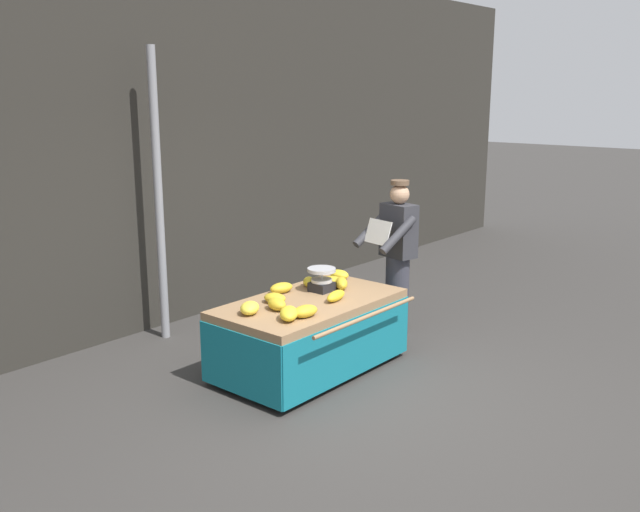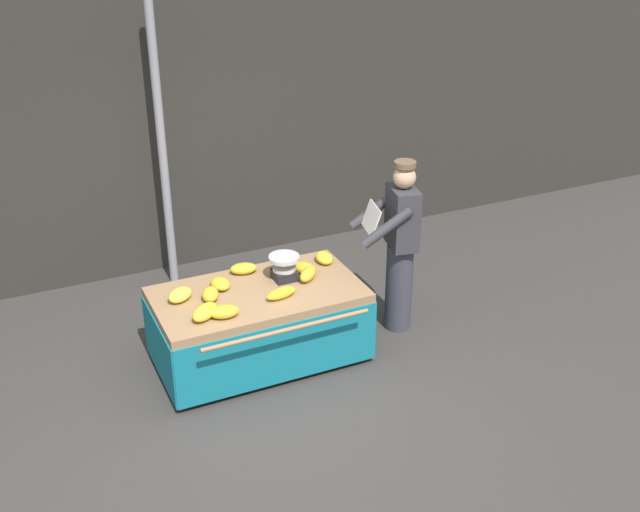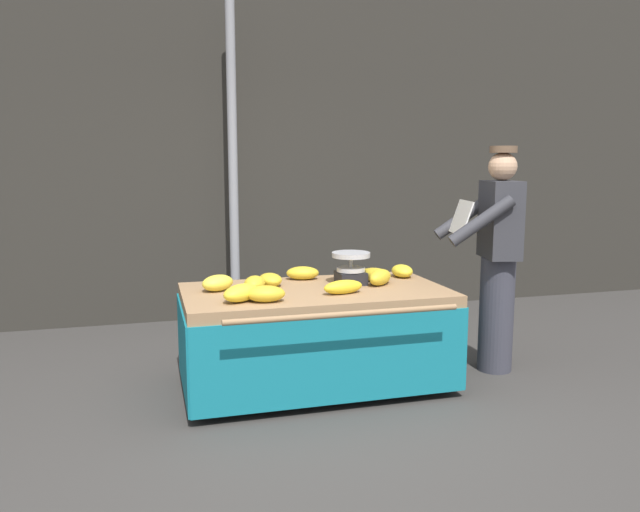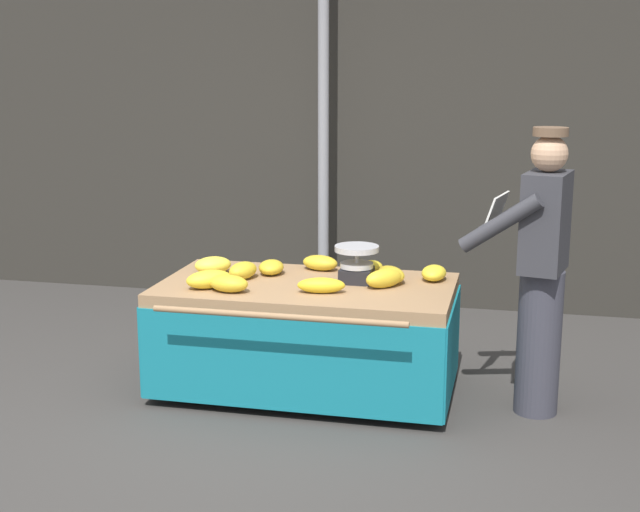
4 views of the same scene
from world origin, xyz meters
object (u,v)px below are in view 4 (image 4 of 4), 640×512
object	(u,v)px
banana_bunch_4	(209,279)
banana_bunch_7	(369,268)
weighing_scale	(357,264)
banana_bunch_6	(229,283)
banana_bunch_1	(243,270)
banana_bunch_10	(390,274)
banana_cart	(307,313)
banana_bunch_9	(320,263)
banana_bunch_8	(434,273)
banana_bunch_2	(213,265)
vendor_person	(540,271)
banana_bunch_0	(271,267)
banana_bunch_3	(384,278)
banana_bunch_5	(321,285)
street_pole	(323,128)

from	to	relation	value
banana_bunch_4	banana_bunch_7	size ratio (longest dim) A/B	1.45
weighing_scale	banana_bunch_6	xyz separation A→B (m)	(-0.71, -0.41, -0.07)
weighing_scale	banana_bunch_1	bearing A→B (deg)	-173.49
banana_bunch_4	banana_bunch_10	bearing A→B (deg)	20.29
banana_cart	banana_bunch_9	bearing A→B (deg)	89.61
banana_bunch_10	banana_cart	bearing A→B (deg)	-163.62
banana_bunch_4	banana_bunch_8	xyz separation A→B (m)	(1.33, 0.51, -0.01)
banana_bunch_2	banana_bunch_10	xyz separation A→B (m)	(1.17, 0.02, -0.00)
banana_bunch_1	vendor_person	distance (m)	1.85
banana_bunch_0	banana_bunch_4	xyz separation A→B (m)	(-0.27, -0.43, 0.01)
weighing_scale	banana_bunch_3	distance (m)	0.22
banana_bunch_0	vendor_person	bearing A→B (deg)	-7.06
banana_bunch_5	vendor_person	world-z (taller)	vendor_person
banana_bunch_0	banana_bunch_7	world-z (taller)	banana_bunch_7
banana_bunch_4	banana_bunch_9	xyz separation A→B (m)	(0.56, 0.62, -0.01)
banana_bunch_7	banana_bunch_8	world-z (taller)	same
banana_bunch_8	banana_bunch_10	distance (m)	0.29
weighing_scale	banana_bunch_10	xyz separation A→B (m)	(0.21, 0.04, -0.07)
banana_bunch_3	banana_bunch_5	world-z (taller)	banana_bunch_3
weighing_scale	vendor_person	distance (m)	1.13
banana_cart	weighing_scale	world-z (taller)	weighing_scale
street_pole	banana_bunch_1	size ratio (longest dim) A/B	13.54
banana_bunch_5	banana_bunch_6	distance (m)	0.56
street_pole	banana_bunch_5	xyz separation A→B (m)	(0.45, -2.04, -0.79)
banana_bunch_6	banana_bunch_2	bearing A→B (deg)	120.69
banana_bunch_1	banana_bunch_9	size ratio (longest dim) A/B	0.93
banana_bunch_0	banana_bunch_7	xyz separation A→B (m)	(0.63, 0.12, 0.00)
banana_bunch_9	banana_bunch_3	bearing A→B (deg)	-36.64
street_pole	banana_bunch_7	distance (m)	1.84
banana_bunch_5	banana_bunch_10	bearing A→B (deg)	43.75
weighing_scale	banana_bunch_3	xyz separation A→B (m)	(0.19, -0.10, -0.06)
banana_bunch_4	banana_bunch_8	world-z (taller)	banana_bunch_4
banana_bunch_2	banana_bunch_8	size ratio (longest dim) A/B	1.06
banana_bunch_1	banana_bunch_6	bearing A→B (deg)	-87.14
weighing_scale	banana_bunch_7	world-z (taller)	weighing_scale
street_pole	banana_bunch_5	bearing A→B (deg)	-77.60
banana_cart	banana_bunch_7	distance (m)	0.52
banana_bunch_9	banana_bunch_0	bearing A→B (deg)	-147.07
banana_cart	banana_bunch_0	distance (m)	0.42
banana_bunch_6	banana_bunch_1	bearing A→B (deg)	92.86
banana_bunch_2	banana_bunch_5	distance (m)	0.87
banana_bunch_1	banana_bunch_8	size ratio (longest dim) A/B	0.99
banana_bunch_8	banana_bunch_9	xyz separation A→B (m)	(-0.77, 0.11, 0.00)
banana_bunch_6	banana_bunch_8	bearing A→B (deg)	25.61
banana_bunch_5	banana_bunch_8	distance (m)	0.78
banana_bunch_9	banana_bunch_10	bearing A→B (deg)	-23.74
banana_cart	banana_bunch_1	distance (m)	0.49
banana_cart	banana_bunch_4	bearing A→B (deg)	-156.32
banana_bunch_1	banana_bunch_7	world-z (taller)	banana_bunch_1
street_pole	banana_bunch_9	size ratio (longest dim) A/B	12.53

